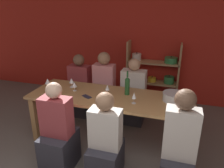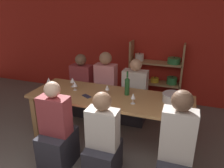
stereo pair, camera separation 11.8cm
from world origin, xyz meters
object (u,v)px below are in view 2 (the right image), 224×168
at_px(dining_table, 110,102).
at_px(person_far_b, 134,99).
at_px(shelf_unit, 155,79).
at_px(person_near_a, 57,136).
at_px(wine_glass_white_a, 75,84).
at_px(wine_glass_red_c, 180,102).
at_px(person_far_c, 106,93).
at_px(wine_bottle_green, 127,86).
at_px(person_near_b, 103,147).
at_px(person_near_c, 175,156).
at_px(wine_glass_red_b, 107,88).
at_px(person_far_a, 82,92).
at_px(cell_phone, 87,96).
at_px(wine_glass_white_b, 133,96).
at_px(wine_glass_empty_a, 72,80).
at_px(mixing_bowl, 173,97).
at_px(wine_glass_red_a, 49,81).

xyz_separation_m(dining_table, person_far_b, (0.19, 0.77, -0.26)).
distance_m(shelf_unit, person_near_a, 2.54).
height_order(wine_glass_white_a, wine_glass_red_c, wine_glass_red_c).
distance_m(person_far_b, person_far_c, 0.55).
distance_m(wine_bottle_green, person_near_b, 0.98).
bearing_deg(person_near_c, wine_glass_red_b, 146.51).
xyz_separation_m(wine_glass_white_a, person_far_a, (-0.25, 0.71, -0.44)).
bearing_deg(person_near_b, person_near_c, 3.37).
bearing_deg(wine_glass_white_a, cell_phone, -30.29).
height_order(wine_bottle_green, person_far_c, person_far_c).
height_order(wine_glass_white_b, person_far_b, person_far_b).
distance_m(person_near_a, person_far_c, 1.48).
height_order(shelf_unit, wine_glass_empty_a, shelf_unit).
relative_size(dining_table, wine_glass_red_b, 15.85).
relative_size(mixing_bowl, wine_bottle_green, 0.83).
xyz_separation_m(person_near_b, person_far_b, (0.02, 1.49, -0.01)).
relative_size(wine_glass_white_b, person_near_c, 0.12).
height_order(wine_glass_white_b, person_near_a, person_near_a).
xyz_separation_m(cell_phone, person_far_c, (-0.04, 0.88, -0.31)).
bearing_deg(person_near_b, wine_glass_red_c, 36.58).
bearing_deg(wine_glass_red_a, mixing_bowl, 3.99).
relative_size(mixing_bowl, person_far_a, 0.26).
relative_size(wine_glass_red_c, cell_phone, 0.99).
relative_size(shelf_unit, person_near_a, 1.09).
distance_m(mixing_bowl, wine_glass_empty_a, 1.59).
bearing_deg(shelf_unit, mixing_bowl, -72.75).
bearing_deg(wine_glass_white_b, wine_bottle_green, 120.79).
distance_m(wine_glass_white_a, person_near_a, 0.89).
bearing_deg(person_far_a, dining_table, 138.67).
distance_m(shelf_unit, wine_glass_red_c, 1.88).
bearing_deg(wine_bottle_green, person_near_b, -93.76).
relative_size(wine_glass_white_a, person_near_a, 0.12).
bearing_deg(person_far_a, person_near_c, 142.82).
bearing_deg(wine_glass_white_b, wine_glass_red_b, 157.79).
height_order(wine_glass_white_a, person_far_b, person_far_b).
xyz_separation_m(shelf_unit, person_far_b, (-0.22, -0.87, -0.11)).
bearing_deg(wine_glass_red_b, wine_glass_white_a, -178.57).
height_order(shelf_unit, mixing_bowl, shelf_unit).
relative_size(shelf_unit, mixing_bowl, 4.32).
distance_m(cell_phone, person_far_c, 0.93).
distance_m(wine_glass_red_a, person_far_c, 1.11).
distance_m(wine_glass_white_b, person_near_c, 0.92).
relative_size(wine_glass_white_a, person_far_a, 0.12).
bearing_deg(dining_table, person_far_a, 138.67).
distance_m(wine_glass_red_a, person_far_a, 0.92).
relative_size(wine_glass_red_b, wine_glass_empty_a, 1.01).
bearing_deg(person_far_a, mixing_bowl, 159.94).
distance_m(wine_bottle_green, person_far_b, 0.82).
relative_size(person_far_b, person_near_c, 0.92).
xyz_separation_m(person_far_a, person_far_b, (1.03, 0.04, -0.01)).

